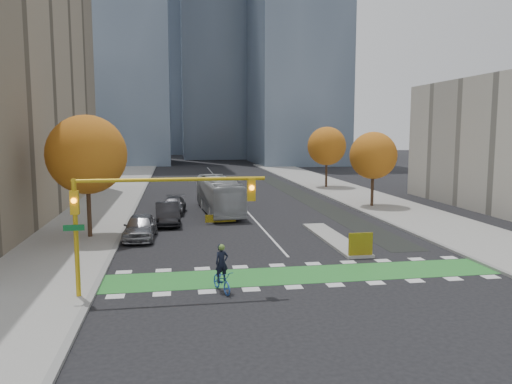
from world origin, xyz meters
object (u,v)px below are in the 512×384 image
object	(u,v)px
bus	(219,195)
parked_car_b	(167,214)
traffic_signal_west	(137,205)
parked_car_c	(173,206)
parked_car_a	(140,227)
tree_east_far	(327,146)
tree_west	(87,155)
tree_east_near	(373,156)
cyclist	(222,276)
hazard_board	(361,244)

from	to	relation	value
bus	parked_car_b	world-z (taller)	bus
traffic_signal_west	bus	bearing A→B (deg)	75.97
bus	parked_car_c	xyz separation A→B (m)	(-3.99, 0.10, -0.86)
traffic_signal_west	parked_car_a	distance (m)	12.24
parked_car_a	parked_car_b	xyz separation A→B (m)	(1.73, 5.00, -0.00)
tree_east_far	parked_car_b	bearing A→B (deg)	-131.82
bus	parked_car_b	xyz separation A→B (m)	(-4.43, -4.90, -0.73)
tree_east_far	parked_car_b	size ratio (longest dim) A/B	1.51
parked_car_c	tree_east_far	bearing A→B (deg)	47.14
tree_west	parked_car_c	size ratio (longest dim) A/B	1.70
tree_west	tree_east_far	world-z (taller)	tree_west
tree_east_near	parked_car_c	size ratio (longest dim) A/B	1.46
tree_west	traffic_signal_west	xyz separation A→B (m)	(4.07, -12.51, -1.58)
tree_east_far	parked_car_a	bearing A→B (deg)	-128.38
cyclist	parked_car_b	xyz separation A→B (m)	(-2.60, 16.78, 0.11)
tree_east_near	tree_east_far	bearing A→B (deg)	88.21
tree_east_far	traffic_signal_west	size ratio (longest dim) A/B	0.90
traffic_signal_west	parked_car_c	world-z (taller)	traffic_signal_west
hazard_board	tree_east_far	bearing A→B (deg)	75.88
cyclist	tree_east_near	bearing A→B (deg)	37.60
cyclist	parked_car_b	distance (m)	16.98
tree_east_far	traffic_signal_west	bearing A→B (deg)	-117.95
tree_west	cyclist	xyz separation A→B (m)	(7.66, -12.50, -4.89)
bus	parked_car_a	world-z (taller)	bus
traffic_signal_west	bus	size ratio (longest dim) A/B	0.76
hazard_board	parked_car_a	bearing A→B (deg)	150.81
cyclist	traffic_signal_west	bearing A→B (deg)	163.71
tree_east_far	parked_car_a	world-z (taller)	tree_east_far
tree_west	tree_east_far	xyz separation A→B (m)	(24.50, 26.00, -0.38)
traffic_signal_west	tree_east_far	bearing A→B (deg)	62.05
parked_car_b	tree_west	bearing A→B (deg)	-142.41
tree_east_far	cyclist	distance (m)	42.27
bus	traffic_signal_west	bearing A→B (deg)	-108.04
tree_west	parked_car_a	bearing A→B (deg)	-12.25
tree_west	hazard_board	bearing A→B (deg)	-25.99
hazard_board	parked_car_a	distance (m)	14.51
tree_west	traffic_signal_west	bearing A→B (deg)	-71.98
tree_east_near	parked_car_b	world-z (taller)	tree_east_near
parked_car_a	parked_car_c	world-z (taller)	parked_car_a
traffic_signal_west	cyclist	world-z (taller)	traffic_signal_west
hazard_board	bus	size ratio (longest dim) A/B	0.12
parked_car_b	cyclist	bearing A→B (deg)	-83.79
tree_east_far	traffic_signal_west	distance (m)	43.61
parked_car_a	parked_car_b	bearing A→B (deg)	73.70
parked_car_a	bus	bearing A→B (deg)	60.88
parked_car_a	parked_car_b	world-z (taller)	parked_car_a
bus	parked_car_c	world-z (taller)	bus
parked_car_c	parked_car_b	bearing A→B (deg)	-89.23
tree_west	tree_east_near	distance (m)	26.01
tree_west	parked_car_b	world-z (taller)	tree_west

